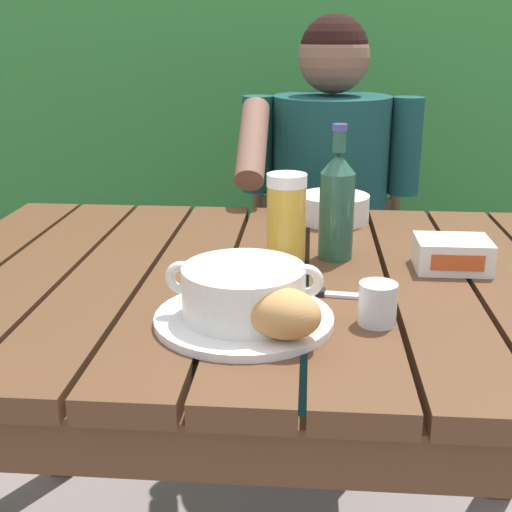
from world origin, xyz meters
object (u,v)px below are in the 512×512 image
at_px(chair_near_diner, 325,262).
at_px(serving_plate, 244,319).
at_px(butter_tub, 452,254).
at_px(bread_roll, 283,313).
at_px(soup_bowl, 244,290).
at_px(person_eating, 328,203).
at_px(diner_bowl, 334,208).
at_px(water_glass_small, 378,304).
at_px(beer_glass, 286,221).
at_px(beer_bottle, 337,204).
at_px(table_knife, 323,293).

height_order(chair_near_diner, serving_plate, chair_near_diner).
relative_size(serving_plate, butter_tub, 2.03).
bearing_deg(bread_roll, soup_bowl, 130.60).
height_order(person_eating, diner_bowl, person_eating).
height_order(water_glass_small, diner_bowl, water_glass_small).
xyz_separation_m(chair_near_diner, beer_glass, (-0.10, -0.87, 0.37)).
xyz_separation_m(serving_plate, beer_bottle, (0.14, 0.31, 0.10)).
bearing_deg(chair_near_diner, soup_bowl, -97.45).
distance_m(serving_plate, butter_tub, 0.44).
xyz_separation_m(chair_near_diner, water_glass_small, (0.05, -1.11, 0.32)).
bearing_deg(butter_tub, person_eating, 107.46).
height_order(chair_near_diner, water_glass_small, chair_near_diner).
bearing_deg(serving_plate, table_knife, 44.88).
bearing_deg(water_glass_small, butter_tub, 58.47).
relative_size(person_eating, table_knife, 7.14).
xyz_separation_m(serving_plate, water_glass_small, (0.19, 0.01, 0.03)).
xyz_separation_m(water_glass_small, butter_tub, (0.15, 0.25, -0.00)).
bearing_deg(butter_tub, soup_bowl, -142.88).
bearing_deg(soup_bowl, person_eating, 81.09).
xyz_separation_m(beer_bottle, water_glass_small, (0.05, -0.30, -0.07)).
distance_m(serving_plate, water_glass_small, 0.20).
relative_size(chair_near_diner, diner_bowl, 6.10).
bearing_deg(beer_bottle, person_eating, 89.87).
relative_size(person_eating, water_glass_small, 19.18).
height_order(soup_bowl, diner_bowl, soup_bowl).
relative_size(person_eating, butter_tub, 9.27).
distance_m(chair_near_diner, beer_glass, 0.95).
xyz_separation_m(soup_bowl, table_knife, (0.12, 0.12, -0.05)).
xyz_separation_m(beer_glass, butter_tub, (0.30, 0.01, -0.06)).
bearing_deg(beer_bottle, beer_glass, -146.30).
distance_m(serving_plate, table_knife, 0.17).
xyz_separation_m(bread_roll, diner_bowl, (0.09, 0.64, -0.02)).
xyz_separation_m(chair_near_diner, table_knife, (-0.03, -1.00, 0.29)).
xyz_separation_m(soup_bowl, bread_roll, (0.06, -0.07, -0.00)).
bearing_deg(serving_plate, chair_near_diner, 82.55).
bearing_deg(diner_bowl, table_knife, -93.68).
bearing_deg(diner_bowl, soup_bowl, -104.43).
xyz_separation_m(bread_roll, butter_tub, (0.29, 0.33, -0.02)).
relative_size(soup_bowl, beer_bottle, 0.92).
height_order(person_eating, beer_glass, person_eating).
xyz_separation_m(butter_tub, diner_bowl, (-0.20, 0.31, 0.00)).
distance_m(water_glass_small, diner_bowl, 0.56).
relative_size(bread_roll, table_knife, 0.75).
distance_m(bread_roll, beer_glass, 0.32).
distance_m(table_knife, diner_bowl, 0.45).
bearing_deg(bread_roll, water_glass_small, 31.29).
xyz_separation_m(bread_roll, beer_glass, (-0.01, 0.32, 0.04)).
bearing_deg(beer_glass, bread_roll, -88.49).
bearing_deg(table_knife, beer_bottle, 82.75).
relative_size(person_eating, beer_glass, 7.04).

